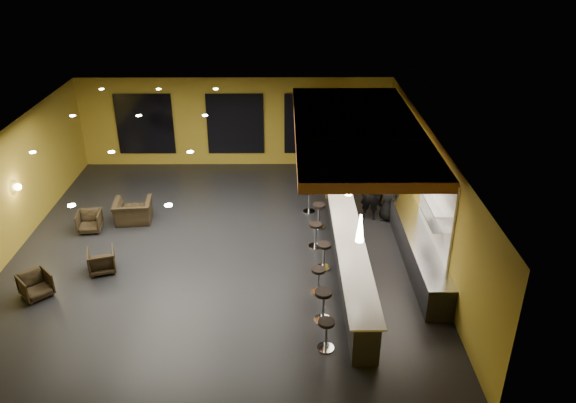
{
  "coord_description": "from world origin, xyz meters",
  "views": [
    {
      "loc": [
        1.9,
        -14.34,
        8.7
      ],
      "look_at": [
        2.0,
        0.5,
        1.3
      ],
      "focal_mm": 35.0,
      "sensor_mm": 36.0,
      "label": 1
    }
  ],
  "objects_px": {
    "bar_stool_0": "(326,331)",
    "bar_stool_1": "(323,302)",
    "armchair_a": "(36,285)",
    "armchair_d": "(133,211)",
    "pendant_0": "(360,228)",
    "pendant_2": "(341,150)",
    "prep_counter": "(415,244)",
    "pendant_1": "(349,183)",
    "bar_counter": "(348,251)",
    "staff_c": "(389,198)",
    "bar_stool_4": "(316,232)",
    "column": "(336,149)",
    "bar_stool_6": "(309,199)",
    "bar_stool_2": "(318,277)",
    "bar_stool_5": "(319,213)",
    "staff_b": "(379,185)",
    "staff_a": "(371,195)",
    "armchair_c": "(89,221)",
    "bar_stool_3": "(324,253)",
    "armchair_b": "(102,261)"
  },
  "relations": [
    {
      "from": "bar_stool_0",
      "to": "pendant_0",
      "type": "bearing_deg",
      "value": 59.47
    },
    {
      "from": "pendant_2",
      "to": "bar_stool_5",
      "type": "relative_size",
      "value": 0.85
    },
    {
      "from": "pendant_2",
      "to": "armchair_d",
      "type": "distance_m",
      "value": 6.92
    },
    {
      "from": "bar_stool_4",
      "to": "bar_stool_0",
      "type": "bearing_deg",
      "value": -89.88
    },
    {
      "from": "staff_c",
      "to": "bar_stool_2",
      "type": "xyz_separation_m",
      "value": [
        -2.48,
        -4.03,
        -0.29
      ]
    },
    {
      "from": "bar_stool_0",
      "to": "bar_stool_1",
      "type": "bearing_deg",
      "value": 90.27
    },
    {
      "from": "bar_stool_4",
      "to": "bar_stool_5",
      "type": "bearing_deg",
      "value": 82.15
    },
    {
      "from": "pendant_2",
      "to": "bar_stool_2",
      "type": "relative_size",
      "value": 0.94
    },
    {
      "from": "staff_b",
      "to": "bar_stool_5",
      "type": "distance_m",
      "value": 2.53
    },
    {
      "from": "armchair_a",
      "to": "armchair_d",
      "type": "xyz_separation_m",
      "value": [
        1.56,
        4.01,
        0.05
      ]
    },
    {
      "from": "bar_stool_6",
      "to": "bar_stool_2",
      "type": "bearing_deg",
      "value": -89.38
    },
    {
      "from": "bar_stool_3",
      "to": "prep_counter",
      "type": "bearing_deg",
      "value": 12.52
    },
    {
      "from": "pendant_2",
      "to": "prep_counter",
      "type": "bearing_deg",
      "value": -51.34
    },
    {
      "from": "armchair_a",
      "to": "armchair_b",
      "type": "relative_size",
      "value": 0.99
    },
    {
      "from": "pendant_2",
      "to": "armchair_a",
      "type": "xyz_separation_m",
      "value": [
        -8.18,
        -4.34,
        -2.02
      ]
    },
    {
      "from": "pendant_2",
      "to": "bar_stool_5",
      "type": "height_order",
      "value": "pendant_2"
    },
    {
      "from": "bar_stool_0",
      "to": "bar_stool_4",
      "type": "bearing_deg",
      "value": 90.12
    },
    {
      "from": "pendant_0",
      "to": "pendant_1",
      "type": "relative_size",
      "value": 1.0
    },
    {
      "from": "bar_counter",
      "to": "bar_stool_6",
      "type": "relative_size",
      "value": 10.4
    },
    {
      "from": "pendant_0",
      "to": "pendant_2",
      "type": "distance_m",
      "value": 5.0
    },
    {
      "from": "bar_stool_4",
      "to": "bar_stool_6",
      "type": "xyz_separation_m",
      "value": [
        -0.1,
        2.26,
        -0.01
      ]
    },
    {
      "from": "bar_stool_0",
      "to": "bar_stool_4",
      "type": "xyz_separation_m",
      "value": [
        -0.01,
        4.48,
        0.0
      ]
    },
    {
      "from": "column",
      "to": "pendant_1",
      "type": "distance_m",
      "value": 4.14
    },
    {
      "from": "column",
      "to": "bar_stool_6",
      "type": "height_order",
      "value": "column"
    },
    {
      "from": "bar_stool_1",
      "to": "bar_stool_4",
      "type": "xyz_separation_m",
      "value": [
        -0.0,
        3.47,
        -0.05
      ]
    },
    {
      "from": "bar_counter",
      "to": "pendant_2",
      "type": "relative_size",
      "value": 11.43
    },
    {
      "from": "column",
      "to": "staff_c",
      "type": "distance_m",
      "value": 2.62
    },
    {
      "from": "staff_c",
      "to": "bar_stool_3",
      "type": "xyz_separation_m",
      "value": [
        -2.27,
        -2.87,
        -0.27
      ]
    },
    {
      "from": "column",
      "to": "bar_stool_2",
      "type": "relative_size",
      "value": 4.71
    },
    {
      "from": "bar_counter",
      "to": "prep_counter",
      "type": "relative_size",
      "value": 1.33
    },
    {
      "from": "bar_counter",
      "to": "staff_a",
      "type": "xyz_separation_m",
      "value": [
        1.03,
        2.86,
        0.36
      ]
    },
    {
      "from": "staff_b",
      "to": "bar_stool_0",
      "type": "relative_size",
      "value": 2.13
    },
    {
      "from": "armchair_d",
      "to": "bar_stool_1",
      "type": "bearing_deg",
      "value": 133.36
    },
    {
      "from": "bar_counter",
      "to": "pendant_1",
      "type": "bearing_deg",
      "value": 90.0
    },
    {
      "from": "armchair_c",
      "to": "bar_stool_1",
      "type": "xyz_separation_m",
      "value": [
        7.02,
        -4.49,
        0.22
      ]
    },
    {
      "from": "bar_stool_2",
      "to": "armchair_d",
      "type": "bearing_deg",
      "value": 145.62
    },
    {
      "from": "armchair_d",
      "to": "armchair_b",
      "type": "bearing_deg",
      "value": 80.66
    },
    {
      "from": "armchair_a",
      "to": "bar_stool_2",
      "type": "xyz_separation_m",
      "value": [
        7.29,
        0.09,
        0.15
      ]
    },
    {
      "from": "pendant_2",
      "to": "staff_b",
      "type": "distance_m",
      "value": 2.17
    },
    {
      "from": "bar_stool_2",
      "to": "bar_stool_5",
      "type": "bearing_deg",
      "value": 86.6
    },
    {
      "from": "pendant_0",
      "to": "staff_b",
      "type": "distance_m",
      "value": 6.03
    },
    {
      "from": "pendant_0",
      "to": "bar_stool_0",
      "type": "bearing_deg",
      "value": -120.53
    },
    {
      "from": "bar_counter",
      "to": "staff_c",
      "type": "height_order",
      "value": "staff_c"
    },
    {
      "from": "staff_b",
      "to": "bar_stool_6",
      "type": "relative_size",
      "value": 2.16
    },
    {
      "from": "pendant_0",
      "to": "bar_stool_2",
      "type": "relative_size",
      "value": 0.94
    },
    {
      "from": "prep_counter",
      "to": "armchair_a",
      "type": "distance_m",
      "value": 10.34
    },
    {
      "from": "prep_counter",
      "to": "pendant_1",
      "type": "bearing_deg",
      "value": 180.0
    },
    {
      "from": "staff_a",
      "to": "armchair_c",
      "type": "distance_m",
      "value": 8.93
    },
    {
      "from": "armchair_b",
      "to": "armchair_c",
      "type": "relative_size",
      "value": 1.0
    },
    {
      "from": "bar_stool_5",
      "to": "bar_stool_1",
      "type": "bearing_deg",
      "value": -91.94
    }
  ]
}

